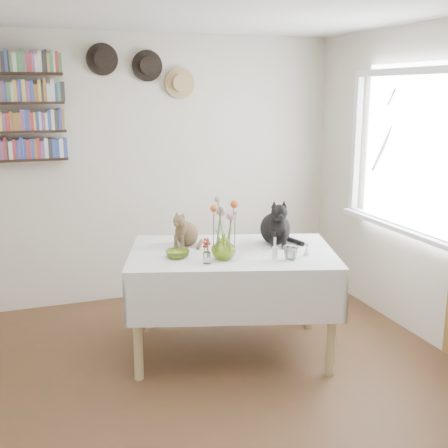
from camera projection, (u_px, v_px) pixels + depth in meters
name	position (u px, v px, depth m)	size (l,w,h in m)	color
room	(207.00, 221.00, 3.22)	(4.08, 4.58, 2.58)	brown
window	(407.00, 164.00, 4.56)	(0.12, 1.52, 1.32)	white
dining_table	(232.00, 276.00, 4.24)	(1.74, 1.38, 0.81)	white
tabby_cat	(187.00, 227.00, 4.32)	(0.19, 0.24, 0.28)	brown
black_cat	(275.00, 220.00, 4.35)	(0.25, 0.32, 0.37)	black
flower_vase	(224.00, 247.00, 3.97)	(0.17, 0.17, 0.18)	#B0CD46
green_bowl	(178.00, 254.00, 4.02)	(0.17, 0.17, 0.05)	#B0CD46
drinking_glass	(290.00, 253.00, 3.96)	(0.11, 0.11, 0.10)	white
candlestick	(275.00, 252.00, 3.99)	(0.04, 0.04, 0.16)	white
berry_jar	(207.00, 251.00, 3.87)	(0.05, 0.05, 0.20)	white
porcelain_figurine	(307.00, 250.00, 4.08)	(0.05, 0.05, 0.09)	white
flower_bouquet	(223.00, 212.00, 3.92)	(0.17, 0.13, 0.39)	#4C7233
bookshelf_unit	(3.00, 108.00, 4.70)	(1.00, 0.16, 0.91)	black
wall_hats	(144.00, 69.00, 5.05)	(0.98, 0.09, 0.48)	black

